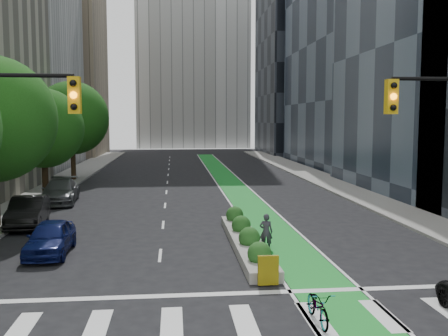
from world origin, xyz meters
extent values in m
plane|color=black|center=(0.00, 0.00, 0.00)|extent=(160.00, 160.00, 0.00)
cube|color=gray|center=(-11.80, 25.00, 0.07)|extent=(3.60, 90.00, 0.15)
cube|color=gray|center=(11.80, 25.00, 0.07)|extent=(3.60, 90.00, 0.15)
cube|color=#198C2B|center=(3.00, 30.00, 0.01)|extent=(2.20, 70.00, 0.01)
cube|color=tan|center=(-20.00, 66.00, 13.00)|extent=(14.00, 16.00, 26.00)
cube|color=black|center=(20.00, 68.00, 14.00)|extent=(14.00, 18.00, 28.00)
cylinder|color=black|center=(-11.00, 22.00, 2.24)|extent=(0.44, 0.44, 4.48)
sphere|color=#18420E|center=(-11.00, 22.00, 4.96)|extent=(5.60, 5.60, 5.60)
cylinder|color=black|center=(-11.00, 32.00, 2.58)|extent=(0.44, 0.44, 5.15)
sphere|color=#18420E|center=(-11.00, 32.00, 5.70)|extent=(6.60, 6.60, 6.60)
cube|color=gold|center=(-4.70, 0.50, 6.25)|extent=(0.34, 0.28, 1.05)
sphere|color=orange|center=(-4.70, 0.34, 6.25)|extent=(0.20, 0.20, 0.20)
cube|color=gold|center=(4.70, 0.50, 6.25)|extent=(0.34, 0.28, 1.05)
sphere|color=orange|center=(4.70, 0.34, 6.25)|extent=(0.20, 0.20, 0.20)
cube|color=gray|center=(1.20, 7.00, 0.20)|extent=(1.20, 10.00, 0.40)
cube|color=yellow|center=(1.20, 1.80, 0.55)|extent=(0.70, 0.12, 1.00)
sphere|color=#194C19|center=(1.20, 3.50, 0.65)|extent=(0.90, 0.90, 0.90)
sphere|color=#194C19|center=(1.20, 6.00, 0.65)|extent=(0.90, 0.90, 0.90)
sphere|color=#194C19|center=(1.20, 8.50, 0.65)|extent=(0.90, 0.90, 0.90)
sphere|color=#194C19|center=(1.20, 11.00, 0.65)|extent=(0.90, 0.90, 0.90)
imported|color=gray|center=(2.00, -1.28, 0.47)|extent=(0.66, 1.79, 0.94)
imported|color=#302D37|center=(2.00, 6.48, 0.78)|extent=(0.65, 0.51, 1.56)
imported|color=#0C144B|center=(-7.02, 6.65, 0.69)|extent=(1.73, 4.11, 1.39)
imported|color=black|center=(-9.50, 12.37, 0.78)|extent=(2.13, 4.85, 1.55)
imported|color=#505355|center=(-9.50, 19.78, 0.78)|extent=(2.65, 5.56, 1.56)
camera|label=1|loc=(-1.90, -14.19, 5.56)|focal=40.00mm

